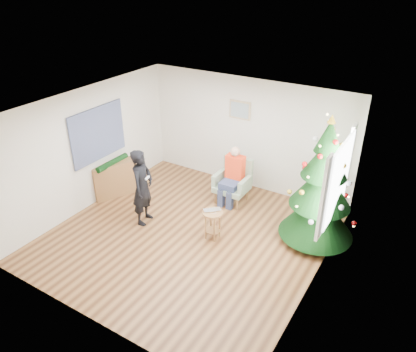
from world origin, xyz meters
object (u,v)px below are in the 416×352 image
Objects in this scene: armchair at (233,186)px; standing_man at (142,187)px; stool at (213,225)px; console at (114,179)px; christmas_tree at (322,188)px.

standing_man reaches higher than armchair.
stool is at bearing -93.56° from standing_man.
armchair reaches higher than console.
stool is 0.60× the size of console.
armchair is at bearing 102.94° from stool.
console is (-1.27, 0.49, -0.40)m from standing_man.
stool is at bearing 18.85° from console.
armchair is at bearing 167.79° from christmas_tree.
console is at bearing -154.27° from armchair.
standing_man is at bearing 3.14° from console.
christmas_tree is 2.16m from stool.
christmas_tree reaches higher than console.
stool is 1.49m from armchair.
christmas_tree is 2.23m from armchair.
stool is at bearing -77.33° from armchair.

